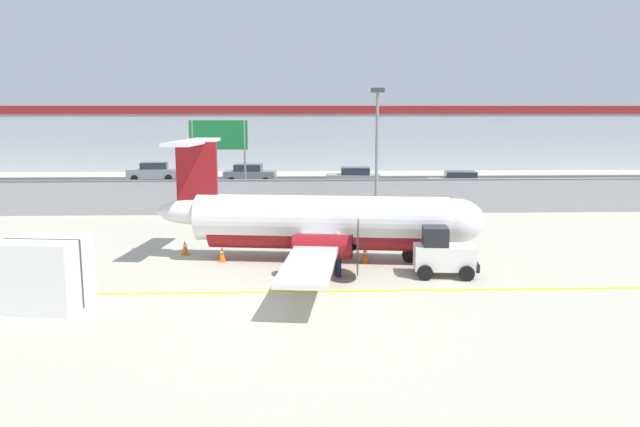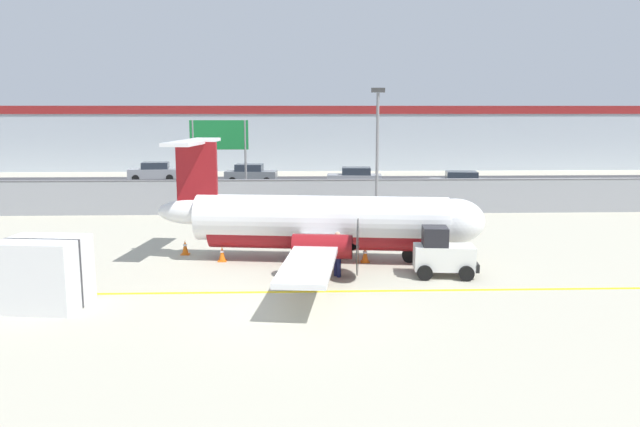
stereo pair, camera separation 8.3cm
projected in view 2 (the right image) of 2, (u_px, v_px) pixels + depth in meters
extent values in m
plane|color=#B2AD99|center=(291.00, 311.00, 19.33)|extent=(140.00, 140.00, 0.00)
cube|color=yellow|center=(292.00, 292.00, 21.30)|extent=(84.00, 0.20, 0.01)
cube|color=gray|center=(294.00, 198.00, 36.90)|extent=(98.00, 0.04, 2.00)
cylinder|color=slate|center=(294.00, 180.00, 36.73)|extent=(98.00, 0.10, 0.10)
cube|color=#38383A|center=(295.00, 189.00, 48.39)|extent=(98.00, 17.00, 0.12)
cube|color=#A8B2BC|center=(295.00, 137.00, 66.10)|extent=(91.00, 8.00, 6.50)
cube|color=maroon|center=(295.00, 110.00, 61.68)|extent=(91.00, 0.20, 0.80)
cylinder|color=white|center=(321.00, 219.00, 25.44)|extent=(10.42, 3.23, 1.90)
ellipsoid|color=white|center=(455.00, 221.00, 24.93)|extent=(2.58, 2.10, 1.80)
ellipsoid|color=white|center=(192.00, 212.00, 25.91)|extent=(3.01, 1.41, 1.05)
cylinder|color=maroon|center=(321.00, 231.00, 25.52)|extent=(9.32, 2.67, 1.48)
cube|color=white|center=(323.00, 232.00, 25.52)|extent=(3.68, 16.07, 0.18)
cylinder|color=maroon|center=(333.00, 221.00, 28.06)|extent=(2.30, 1.18, 0.90)
cone|color=black|center=(358.00, 222.00, 27.95)|extent=(0.50, 0.50, 0.44)
cylinder|color=#262626|center=(362.00, 222.00, 27.93)|extent=(0.31, 2.09, 2.10)
cylinder|color=maroon|center=(322.00, 246.00, 22.95)|extent=(2.30, 1.18, 0.90)
cone|color=black|center=(354.00, 247.00, 22.84)|extent=(0.50, 0.50, 0.44)
cylinder|color=#262626|center=(358.00, 247.00, 22.83)|extent=(0.31, 2.09, 2.10)
cube|color=maroon|center=(197.00, 180.00, 25.66)|extent=(1.71, 0.40, 3.10)
cube|color=white|center=(193.00, 142.00, 25.41)|extent=(1.72, 4.90, 0.14)
cylinder|color=#59595B|center=(410.00, 244.00, 25.26)|extent=(0.16, 0.16, 0.97)
cylinder|color=black|center=(409.00, 255.00, 25.34)|extent=(0.62, 0.30, 0.60)
cylinder|color=#59595B|center=(319.00, 230.00, 27.79)|extent=(0.16, 0.16, 0.90)
cylinder|color=black|center=(319.00, 240.00, 27.86)|extent=(0.78, 0.32, 0.76)
cylinder|color=#59595B|center=(307.00, 253.00, 23.45)|extent=(0.16, 0.16, 0.90)
cylinder|color=black|center=(308.00, 264.00, 23.52)|extent=(0.78, 0.32, 0.76)
cube|color=silver|center=(444.00, 257.00, 23.16)|extent=(2.30, 1.31, 0.90)
cube|color=black|center=(435.00, 236.00, 23.05)|extent=(0.99, 1.08, 0.70)
cube|color=black|center=(475.00, 266.00, 23.14)|extent=(0.27, 1.11, 0.30)
cylinder|color=black|center=(461.00, 265.00, 23.78)|extent=(0.57, 0.23, 0.56)
cylinder|color=black|center=(467.00, 274.00, 22.60)|extent=(0.57, 0.23, 0.56)
cylinder|color=black|center=(422.00, 265.00, 23.87)|extent=(0.57, 0.23, 0.56)
cylinder|color=black|center=(425.00, 273.00, 22.69)|extent=(0.57, 0.23, 0.56)
cylinder|color=#191E4C|center=(339.00, 266.00, 23.11)|extent=(0.22, 0.22, 0.85)
cylinder|color=#191E4C|center=(336.00, 265.00, 23.28)|extent=(0.22, 0.22, 0.85)
cylinder|color=yellow|center=(337.00, 246.00, 23.08)|extent=(0.46, 0.46, 0.60)
cylinder|color=yellow|center=(341.00, 247.00, 22.89)|extent=(0.14, 0.14, 0.55)
cylinder|color=yellow|center=(334.00, 244.00, 23.26)|extent=(0.14, 0.14, 0.55)
sphere|color=tan|center=(338.00, 235.00, 23.01)|extent=(0.22, 0.22, 0.22)
cube|color=silver|center=(44.00, 273.00, 19.49)|extent=(2.63, 2.28, 2.20)
cube|color=#333338|center=(44.00, 273.00, 19.49)|extent=(2.43, 0.38, 2.20)
cube|color=orange|center=(222.00, 261.00, 25.59)|extent=(0.36, 0.36, 0.04)
cone|color=orange|center=(222.00, 253.00, 25.53)|extent=(0.28, 0.28, 0.60)
cylinder|color=white|center=(222.00, 251.00, 25.52)|extent=(0.17, 0.17, 0.08)
cube|color=orange|center=(365.00, 262.00, 25.43)|extent=(0.36, 0.36, 0.04)
cone|color=orange|center=(365.00, 254.00, 25.37)|extent=(0.28, 0.28, 0.60)
cylinder|color=white|center=(365.00, 252.00, 25.36)|extent=(0.17, 0.17, 0.08)
cube|color=orange|center=(455.00, 259.00, 25.86)|extent=(0.36, 0.36, 0.04)
cone|color=orange|center=(455.00, 252.00, 25.80)|extent=(0.28, 0.28, 0.60)
cylinder|color=white|center=(455.00, 250.00, 25.79)|extent=(0.17, 0.17, 0.08)
cube|color=orange|center=(185.00, 254.00, 26.77)|extent=(0.36, 0.36, 0.04)
cone|color=orange|center=(185.00, 247.00, 26.72)|extent=(0.28, 0.28, 0.60)
cylinder|color=white|center=(185.00, 245.00, 26.70)|extent=(0.17, 0.17, 0.08)
cube|color=gray|center=(154.00, 173.00, 53.28)|extent=(4.33, 2.06, 0.80)
cube|color=#262D38|center=(155.00, 165.00, 53.19)|extent=(2.33, 1.75, 0.56)
cylinder|color=black|center=(136.00, 178.00, 52.28)|extent=(0.62, 0.25, 0.60)
cylinder|color=black|center=(139.00, 176.00, 54.04)|extent=(0.62, 0.25, 0.60)
cylinder|color=black|center=(170.00, 178.00, 52.62)|extent=(0.62, 0.25, 0.60)
cylinder|color=black|center=(172.00, 176.00, 54.39)|extent=(0.62, 0.25, 0.60)
cube|color=slate|center=(251.00, 176.00, 51.40)|extent=(4.33, 2.06, 0.80)
cube|color=#262D38|center=(249.00, 168.00, 51.30)|extent=(2.33, 1.74, 0.56)
cylinder|color=black|center=(269.00, 179.00, 52.27)|extent=(0.62, 0.25, 0.60)
cylinder|color=black|center=(267.00, 181.00, 50.50)|extent=(0.62, 0.25, 0.60)
cylinder|color=black|center=(236.00, 178.00, 52.41)|extent=(0.62, 0.25, 0.60)
cylinder|color=black|center=(232.00, 181.00, 50.64)|extent=(0.62, 0.25, 0.60)
cube|color=gray|center=(354.00, 180.00, 48.63)|extent=(4.33, 2.04, 0.80)
cube|color=#262D38|center=(356.00, 171.00, 48.51)|extent=(2.32, 1.74, 0.56)
cylinder|color=black|center=(336.00, 185.00, 47.86)|extent=(0.61, 0.25, 0.60)
cylinder|color=black|center=(337.00, 182.00, 49.63)|extent=(0.61, 0.25, 0.60)
cylinder|color=black|center=(373.00, 185.00, 47.73)|extent=(0.61, 0.25, 0.60)
cylinder|color=black|center=(372.00, 182.00, 49.50)|extent=(0.61, 0.25, 0.60)
cube|color=gray|center=(459.00, 185.00, 45.44)|extent=(4.38, 2.20, 0.80)
cube|color=#262D38|center=(462.00, 175.00, 45.32)|extent=(2.37, 1.82, 0.56)
cylinder|color=black|center=(441.00, 190.00, 44.73)|extent=(0.62, 0.27, 0.60)
cylinder|color=black|center=(438.00, 187.00, 46.50)|extent=(0.62, 0.27, 0.60)
cylinder|color=black|center=(480.00, 191.00, 44.49)|extent=(0.62, 0.27, 0.60)
cylinder|color=black|center=(476.00, 188.00, 46.26)|extent=(0.62, 0.27, 0.60)
cylinder|color=slate|center=(377.00, 160.00, 33.15)|extent=(0.16, 0.16, 7.00)
cube|color=#333333|center=(378.00, 90.00, 32.55)|extent=(0.70, 0.30, 0.24)
cylinder|color=slate|center=(194.00, 165.00, 38.65)|extent=(0.14, 0.14, 5.50)
cylinder|color=slate|center=(246.00, 165.00, 38.77)|extent=(0.14, 0.14, 5.50)
cube|color=#14662D|center=(219.00, 135.00, 38.40)|extent=(3.60, 0.10, 1.80)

